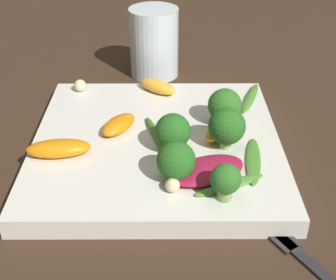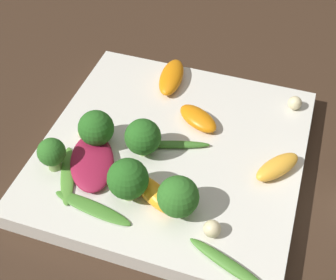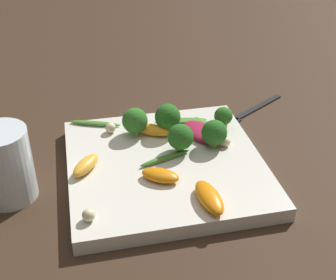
{
  "view_description": "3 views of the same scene",
  "coord_description": "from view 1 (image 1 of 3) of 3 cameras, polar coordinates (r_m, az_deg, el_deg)",
  "views": [
    {
      "loc": [
        -0.01,
        0.48,
        0.33
      ],
      "look_at": [
        -0.01,
        0.02,
        0.03
      ],
      "focal_mm": 50.0,
      "sensor_mm": 36.0,
      "label": 1
    },
    {
      "loc": [
        -0.35,
        -0.11,
        0.43
      ],
      "look_at": [
        -0.01,
        0.0,
        0.04
      ],
      "focal_mm": 50.0,
      "sensor_mm": 36.0,
      "label": 2
    },
    {
      "loc": [
        0.58,
        -0.12,
        0.44
      ],
      "look_at": [
        -0.02,
        0.01,
        0.05
      ],
      "focal_mm": 50.0,
      "sensor_mm": 36.0,
      "label": 3
    }
  ],
  "objects": [
    {
      "name": "broccoli_floret_4",
      "position": [
        0.49,
        0.99,
        -2.56
      ],
      "size": [
        0.04,
        0.04,
        0.05
      ],
      "color": "#7A9E51",
      "rests_on": "plate"
    },
    {
      "name": "arugula_sprig_2",
      "position": [
        0.5,
        7.52,
        -5.45
      ],
      "size": [
        0.08,
        0.05,
        0.0
      ],
      "color": "#518E33",
      "rests_on": "plate"
    },
    {
      "name": "arugula_sprig_0",
      "position": [
        0.66,
        10.02,
        5.1
      ],
      "size": [
        0.04,
        0.09,
        0.01
      ],
      "color": "#47842D",
      "rests_on": "plate"
    },
    {
      "name": "orange_segment_2",
      "position": [
        0.67,
        -1.56,
        6.54
      ],
      "size": [
        0.06,
        0.05,
        0.02
      ],
      "color": "#FCAD33",
      "rests_on": "plate"
    },
    {
      "name": "fork",
      "position": [
        0.46,
        17.69,
        -14.67
      ],
      "size": [
        0.1,
        0.15,
        0.01
      ],
      "color": "#262628",
      "rests_on": "ground_plane"
    },
    {
      "name": "broccoli_floret_3",
      "position": [
        0.54,
        7.2,
        1.6
      ],
      "size": [
        0.04,
        0.04,
        0.05
      ],
      "color": "#84AD5B",
      "rests_on": "plate"
    },
    {
      "name": "orange_segment_1",
      "position": [
        0.58,
        -6.04,
        1.89
      ],
      "size": [
        0.05,
        0.06,
        0.02
      ],
      "color": "orange",
      "rests_on": "plate"
    },
    {
      "name": "arugula_sprig_3",
      "position": [
        0.57,
        -1.55,
        0.63
      ],
      "size": [
        0.04,
        0.09,
        0.01
      ],
      "color": "#3D7528",
      "rests_on": "plate"
    },
    {
      "name": "macadamia_nut_2",
      "position": [
        0.48,
        0.56,
        -5.54
      ],
      "size": [
        0.02,
        0.02,
        0.02
      ],
      "color": "beige",
      "rests_on": "plate"
    },
    {
      "name": "macadamia_nut_0",
      "position": [
        0.64,
        7.75,
        4.57
      ],
      "size": [
        0.02,
        0.02,
        0.02
      ],
      "color": "beige",
      "rests_on": "plate"
    },
    {
      "name": "plate",
      "position": [
        0.58,
        -1.39,
        -0.65
      ],
      "size": [
        0.3,
        0.3,
        0.02
      ],
      "color": "silver",
      "rests_on": "ground_plane"
    },
    {
      "name": "orange_segment_0",
      "position": [
        0.57,
        6.37,
        1.4
      ],
      "size": [
        0.05,
        0.07,
        0.02
      ],
      "color": "orange",
      "rests_on": "plate"
    },
    {
      "name": "drinking_glass",
      "position": [
        0.77,
        -1.71,
        11.78
      ],
      "size": [
        0.08,
        0.08,
        0.11
      ],
      "color": "silver",
      "rests_on": "ground_plane"
    },
    {
      "name": "orange_segment_3",
      "position": [
        0.55,
        -13.2,
        -1.0
      ],
      "size": [
        0.08,
        0.04,
        0.02
      ],
      "color": "orange",
      "rests_on": "plate"
    },
    {
      "name": "broccoli_floret_2",
      "position": [
        0.53,
        0.6,
        1.03
      ],
      "size": [
        0.04,
        0.04,
        0.05
      ],
      "color": "#84AD5B",
      "rests_on": "plate"
    },
    {
      "name": "broccoli_floret_1",
      "position": [
        0.47,
        7.04,
        -4.9
      ],
      "size": [
        0.03,
        0.03,
        0.04
      ],
      "color": "#7A9E51",
      "rests_on": "plate"
    },
    {
      "name": "ground_plane",
      "position": [
        0.58,
        -1.37,
        -1.61
      ],
      "size": [
        2.4,
        2.4,
        0.0
      ],
      "primitive_type": "plane",
      "color": "#382619"
    },
    {
      "name": "macadamia_nut_1",
      "position": [
        0.69,
        -10.66,
        6.54
      ],
      "size": [
        0.02,
        0.02,
        0.02
      ],
      "color": "beige",
      "rests_on": "plate"
    },
    {
      "name": "radicchio_leaf_0",
      "position": [
        0.51,
        4.79,
        -3.69
      ],
      "size": [
        0.1,
        0.08,
        0.01
      ],
      "color": "maroon",
      "rests_on": "plate"
    },
    {
      "name": "arugula_sprig_1",
      "position": [
        0.54,
        10.35,
        -2.47
      ],
      "size": [
        0.03,
        0.09,
        0.0
      ],
      "color": "#47842D",
      "rests_on": "plate"
    },
    {
      "name": "broccoli_floret_0",
      "position": [
        0.59,
        6.92,
        4.16
      ],
      "size": [
        0.04,
        0.04,
        0.05
      ],
      "color": "#84AD5B",
      "rests_on": "plate"
    }
  ]
}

